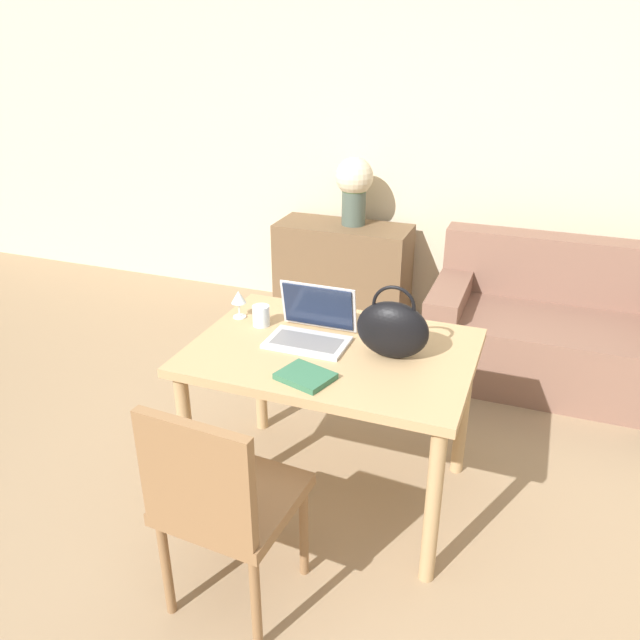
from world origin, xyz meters
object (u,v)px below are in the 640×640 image
(couch, at_px, (553,334))
(handbag, at_px, (392,329))
(chair, at_px, (221,498))
(wine_glass, at_px, (239,299))
(flower_vase, at_px, (354,185))
(laptop, at_px, (312,325))
(drinking_glass, at_px, (261,316))

(couch, distance_m, handbag, 1.73)
(chair, bearing_deg, wine_glass, 116.69)
(couch, height_order, flower_vase, flower_vase)
(couch, bearing_deg, wine_glass, -135.92)
(wine_glass, relative_size, handbag, 0.42)
(handbag, xyz_separation_m, flower_vase, (-0.77, 1.88, 0.12))
(handbag, relative_size, flower_vase, 0.67)
(chair, distance_m, laptop, 0.86)
(chair, xyz_separation_m, wine_glass, (-0.37, 0.88, 0.34))
(wine_glass, xyz_separation_m, handbag, (0.76, -0.13, 0.03))
(wine_glass, relative_size, flower_vase, 0.28)
(laptop, bearing_deg, drinking_glass, 171.24)
(couch, xyz_separation_m, laptop, (-1.01, -1.45, 0.53))
(drinking_glass, xyz_separation_m, handbag, (0.63, -0.09, 0.08))
(laptop, distance_m, flower_vase, 1.89)
(chair, height_order, couch, chair)
(laptop, height_order, handbag, handbag)
(chair, bearing_deg, couch, 69.14)
(drinking_glass, height_order, wine_glass, wine_glass)
(chair, relative_size, wine_glass, 6.79)
(chair, xyz_separation_m, drinking_glass, (-0.24, 0.84, 0.29))
(chair, relative_size, handbag, 2.86)
(drinking_glass, bearing_deg, laptop, -8.76)
(couch, bearing_deg, laptop, -125.01)
(drinking_glass, distance_m, flower_vase, 1.81)
(chair, height_order, drinking_glass, chair)
(chair, height_order, flower_vase, flower_vase)
(drinking_glass, distance_m, wine_glass, 0.15)
(couch, relative_size, flower_vase, 3.11)
(laptop, bearing_deg, wine_glass, 168.29)
(laptop, xyz_separation_m, handbag, (0.36, -0.05, 0.06))
(drinking_glass, bearing_deg, chair, -74.11)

